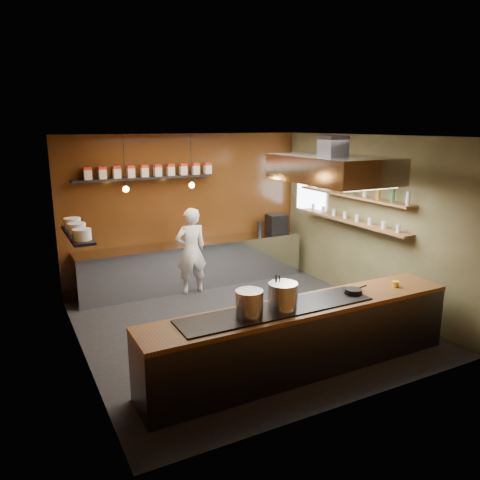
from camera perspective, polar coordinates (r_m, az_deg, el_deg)
floor at (r=7.72m, az=0.65°, el=-10.32°), size 5.00×5.00×0.00m
back_wall at (r=9.47m, az=-6.47°, el=3.66°), size 5.00×0.00×5.00m
left_wall at (r=6.48m, az=-19.23°, el=-1.78°), size 0.00×5.00×5.00m
right_wall at (r=8.67m, az=15.44°, el=2.31°), size 0.00×5.00×5.00m
ceiling at (r=7.04m, az=0.72°, el=12.55°), size 5.00×5.00×0.00m
window_pane at (r=9.87m, az=8.67°, el=6.36°), size 0.00×1.00×1.00m
prep_counter at (r=9.41m, az=-5.57°, el=-2.95°), size 4.60×0.65×0.90m
pass_counter at (r=6.28m, az=7.65°, el=-11.66°), size 4.40×0.72×0.94m
tin_shelf at (r=8.96m, az=-11.68°, el=7.41°), size 2.60×0.26×0.04m
plate_shelf at (r=7.45m, az=-19.20°, el=0.60°), size 0.30×1.40×0.04m
bottle_shelf_upper at (r=8.71m, az=13.50°, el=5.29°), size 0.26×2.80×0.04m
bottle_shelf_lower at (r=8.79m, az=13.33°, el=2.26°), size 0.26×2.80×0.04m
extractor_hood at (r=7.45m, az=11.15°, el=8.55°), size 1.20×2.00×0.72m
pendant_left at (r=8.20m, az=-13.76°, el=6.40°), size 0.10×0.10×0.95m
pendant_right at (r=8.56m, az=-5.90°, el=7.01°), size 0.10×0.10×0.95m
storage_tins at (r=8.99m, az=-10.80°, el=8.32°), size 2.43×0.13×0.22m
plate_stacks at (r=7.43m, az=-19.26°, el=1.35°), size 0.26×1.16×0.16m
bottles at (r=8.70m, az=13.55°, el=6.20°), size 0.06×2.66×0.24m
wine_glasses at (r=8.78m, az=13.36°, el=2.80°), size 0.07×2.37×0.13m
stockpot_large at (r=5.59m, az=1.14°, el=-7.74°), size 0.41×0.41×0.32m
stockpot_small at (r=5.81m, az=5.23°, el=-6.85°), size 0.48×0.48×0.34m
utensil_crock at (r=5.95m, az=4.55°, el=-7.15°), size 0.16×0.16×0.18m
frying_pan at (r=6.56m, az=13.67°, el=-6.06°), size 0.41×0.25×0.06m
butter_jar at (r=7.03m, az=18.45°, el=-5.11°), size 0.10×0.10×0.08m
espresso_machine at (r=10.14m, az=4.49°, el=2.05°), size 0.43×0.41×0.39m
chef at (r=8.95m, az=-5.98°, el=-1.32°), size 0.61×0.40×1.66m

